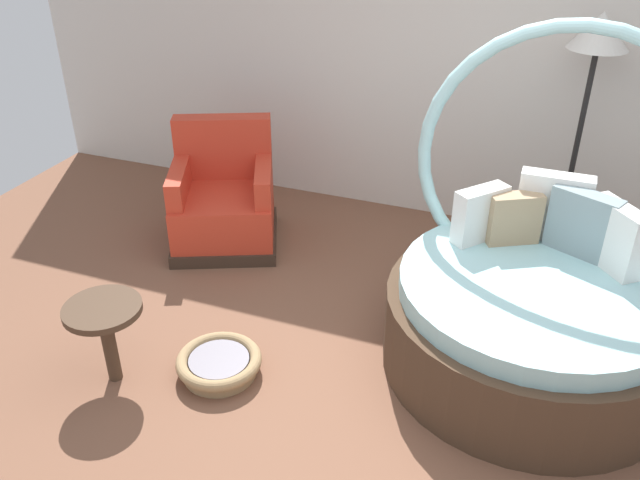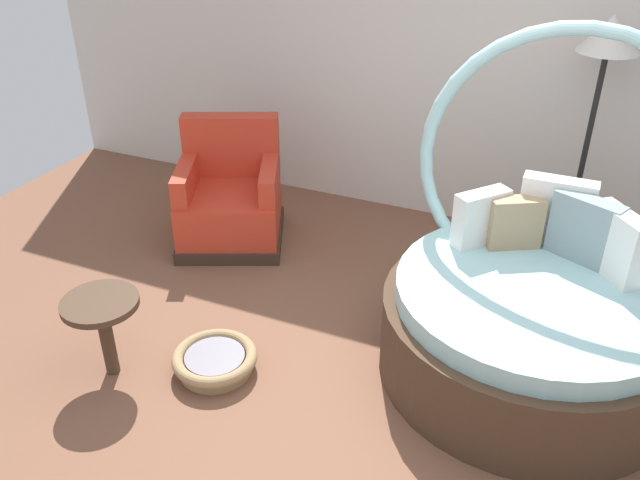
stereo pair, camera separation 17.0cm
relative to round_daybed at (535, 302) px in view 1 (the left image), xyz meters
The scene contains 7 objects.
ground_plane 1.10m from the round_daybed, 134.99° to the right, with size 8.00×8.00×0.02m, color brown.
back_wall 2.10m from the round_daybed, 112.32° to the left, with size 8.00×0.12×2.67m, color silver.
round_daybed is the anchor object (origin of this frame).
red_armchair 2.50m from the round_daybed, 165.09° to the left, with size 1.05×1.05×0.94m.
pet_basket 1.91m from the round_daybed, 154.44° to the right, with size 0.51×0.51×0.13m.
side_table 2.49m from the round_daybed, 154.67° to the right, with size 0.44×0.44×0.52m.
floor_lamp 1.77m from the round_daybed, 86.43° to the left, with size 0.40×0.40×1.82m.
Camera 1 is at (0.67, -2.70, 2.68)m, focal length 37.09 mm.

